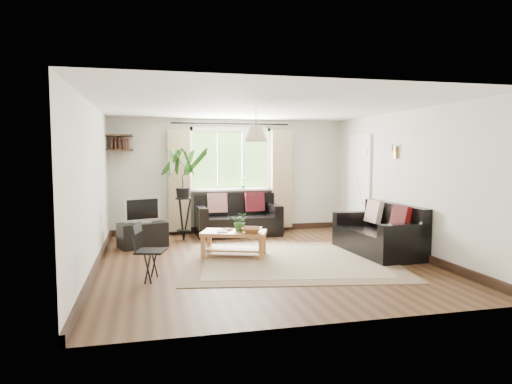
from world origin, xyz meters
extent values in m
plane|color=#321C10|center=(0.00, 0.00, 0.00)|extent=(5.50, 5.50, 0.00)
plane|color=white|center=(0.00, 0.00, 2.40)|extent=(5.50, 5.50, 0.00)
cube|color=beige|center=(0.00, 2.75, 1.20)|extent=(5.00, 0.02, 2.40)
cube|color=beige|center=(0.00, -2.75, 1.20)|extent=(5.00, 0.02, 2.40)
cube|color=beige|center=(-2.50, 0.00, 1.20)|extent=(0.02, 5.50, 2.40)
cube|color=beige|center=(2.50, 0.00, 1.20)|extent=(0.02, 5.50, 2.40)
cube|color=#BEB293|center=(0.42, -0.13, 0.01)|extent=(3.67, 3.29, 0.02)
cube|color=silver|center=(2.47, 1.70, 1.00)|extent=(0.06, 0.96, 2.06)
imported|color=#2E5D25|center=(-0.27, 0.38, 0.57)|extent=(0.34, 0.31, 0.31)
imported|color=brown|center=(-0.13, 0.17, 0.46)|extent=(0.43, 0.43, 0.08)
imported|color=silver|center=(-0.65, 0.36, 0.43)|extent=(0.20, 0.25, 0.02)
imported|color=brown|center=(-0.53, 0.54, 0.43)|extent=(0.23, 0.25, 0.02)
cube|color=black|center=(-1.84, 1.49, 0.22)|extent=(0.93, 0.70, 0.44)
imported|color=#2D6023|center=(0.25, 2.63, 1.06)|extent=(0.14, 0.10, 0.27)
camera|label=1|loc=(-1.73, -6.85, 1.69)|focal=32.00mm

